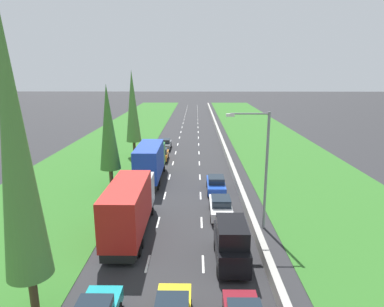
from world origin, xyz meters
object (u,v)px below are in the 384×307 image
Objects in this scene: poplar_tree_nearest at (15,147)px; poplar_tree_second at (108,128)px; blue_box_truck_left_lane at (150,162)px; orange_hatchback_left_lane at (162,154)px; black_van_right_lane at (231,242)px; street_light_mast at (262,162)px; grey_sedan_left_lane at (165,144)px; poplar_tree_third at (133,107)px; red_box_truck_left_lane at (130,207)px; white_sedan_right_lane at (221,206)px; blue_sedan_right_lane at (216,184)px.

poplar_tree_nearest is 1.39× the size of poplar_tree_second.
blue_box_truck_left_lane is 8.90m from orange_hatchback_left_lane.
street_light_mast is (2.69, 4.98, 3.83)m from black_van_right_lane.
blue_box_truck_left_lane reaches higher than black_van_right_lane.
grey_sedan_left_lane is 8.75m from poplar_tree_third.
poplar_tree_nearest is (-3.20, -8.44, 6.34)m from red_box_truck_left_lane.
white_sedan_right_lane is 13.71m from poplar_tree_second.
grey_sedan_left_lane is 0.30× the size of poplar_tree_nearest.
blue_sedan_right_lane is (7.02, -3.56, -1.37)m from blue_box_truck_left_lane.
poplar_tree_third is at bearing -130.73° from grey_sedan_left_lane.
street_light_mast is at bearing 36.84° from poplar_tree_nearest.
street_light_mast reaches higher than red_box_truck_left_lane.
street_light_mast is at bearing -32.46° from poplar_tree_second.
grey_sedan_left_lane is 1.00× the size of white_sedan_right_lane.
grey_sedan_left_lane is at bearing 49.27° from poplar_tree_third.
blue_box_truck_left_lane is at bearing -90.59° from grey_sedan_left_lane.
poplar_tree_second is 14.02m from poplar_tree_third.
street_light_mast reaches higher than blue_box_truck_left_lane.
street_light_mast is (9.91, -11.53, 3.05)m from blue_box_truck_left_lane.
red_box_truck_left_lane is 7.82m from white_sedan_right_lane.
street_light_mast is at bearing -64.74° from orange_hatchback_left_lane.
blue_box_truck_left_lane is 0.88× the size of poplar_tree_second.
red_box_truck_left_lane reaches higher than orange_hatchback_left_lane.
black_van_right_lane is at bearing -88.93° from white_sedan_right_lane.
blue_box_truck_left_lane is 0.78× the size of poplar_tree_third.
poplar_tree_third is at bearing 111.77° from black_van_right_lane.
poplar_tree_third is (-11.03, 27.61, 5.70)m from black_van_right_lane.
poplar_tree_nearest is (-10.09, -11.88, 7.71)m from white_sedan_right_lane.
red_box_truck_left_lane is 28.51m from grey_sedan_left_lane.
orange_hatchback_left_lane is at bearing 110.49° from white_sedan_right_lane.
poplar_tree_nearest is 18.43m from poplar_tree_second.
white_sedan_right_lane is at bearing -74.54° from grey_sedan_left_lane.
poplar_tree_nearest is 1.23× the size of poplar_tree_third.
blue_sedan_right_lane is 12.08m from poplar_tree_second.
poplar_tree_second is at bearing 176.47° from blue_sedan_right_lane.
black_van_right_lane reaches higher than grey_sedan_left_lane.
red_box_truck_left_lane is 24.69m from poplar_tree_third.
blue_box_truck_left_lane is 7.99m from blue_sedan_right_lane.
poplar_tree_third is 1.34× the size of street_light_mast.
white_sedan_right_lane is at bearing -52.76° from blue_box_truck_left_lane.
grey_sedan_left_lane is 0.42× the size of poplar_tree_second.
blue_box_truck_left_lane is 1.04× the size of street_light_mast.
poplar_tree_third is at bearing 99.52° from red_box_truck_left_lane.
red_box_truck_left_lane is 21.59m from orange_hatchback_left_lane.
poplar_tree_nearest is (-10.22, -4.69, 7.12)m from black_van_right_lane.
poplar_tree_nearest reaches higher than red_box_truck_left_lane.
orange_hatchback_left_lane is 26.23m from black_van_right_lane.
blue_box_truck_left_lane reaches higher than blue_sedan_right_lane.
orange_hatchback_left_lane reaches higher than grey_sedan_left_lane.
poplar_tree_nearest is 16.46m from street_light_mast.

